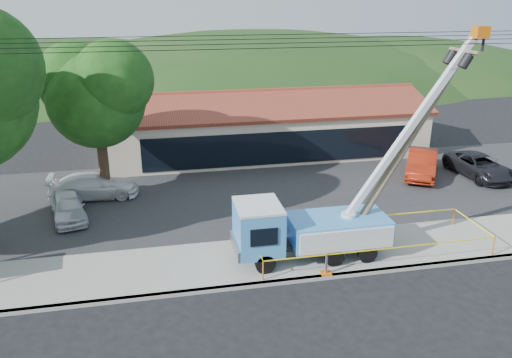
{
  "coord_description": "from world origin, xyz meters",
  "views": [
    {
      "loc": [
        -3.88,
        -14.87,
        11.08
      ],
      "look_at": [
        0.17,
        5.0,
        3.52
      ],
      "focal_mm": 35.0,
      "sensor_mm": 36.0,
      "label": 1
    }
  ],
  "objects_px": {
    "utility_truck": "(308,225)",
    "car_dark": "(477,178)",
    "car_white": "(95,199)",
    "car_silver": "(70,220)",
    "leaning_pole": "(412,136)",
    "car_red": "(420,177)"
  },
  "relations": [
    {
      "from": "leaning_pole",
      "to": "car_dark",
      "type": "relative_size",
      "value": 1.9
    },
    {
      "from": "car_silver",
      "to": "car_dark",
      "type": "relative_size",
      "value": 0.77
    },
    {
      "from": "leaning_pole",
      "to": "car_silver",
      "type": "height_order",
      "value": "leaning_pole"
    },
    {
      "from": "utility_truck",
      "to": "car_red",
      "type": "xyz_separation_m",
      "value": [
        10.23,
        8.69,
        -1.65
      ]
    },
    {
      "from": "leaning_pole",
      "to": "car_silver",
      "type": "bearing_deg",
      "value": 158.1
    },
    {
      "from": "utility_truck",
      "to": "car_white",
      "type": "xyz_separation_m",
      "value": [
        -9.9,
        9.08,
        -1.65
      ]
    },
    {
      "from": "leaning_pole",
      "to": "car_white",
      "type": "height_order",
      "value": "leaning_pole"
    },
    {
      "from": "car_dark",
      "to": "car_white",
      "type": "bearing_deg",
      "value": 174.3
    },
    {
      "from": "utility_truck",
      "to": "car_dark",
      "type": "bearing_deg",
      "value": 29.65
    },
    {
      "from": "utility_truck",
      "to": "leaning_pole",
      "type": "height_order",
      "value": "utility_truck"
    },
    {
      "from": "car_red",
      "to": "car_dark",
      "type": "xyz_separation_m",
      "value": [
        3.53,
        -0.86,
        0.0
      ]
    },
    {
      "from": "leaning_pole",
      "to": "car_silver",
      "type": "distance_m",
      "value": 17.45
    },
    {
      "from": "utility_truck",
      "to": "car_dark",
      "type": "relative_size",
      "value": 2.04
    },
    {
      "from": "utility_truck",
      "to": "car_silver",
      "type": "bearing_deg",
      "value": 149.95
    },
    {
      "from": "car_dark",
      "to": "leaning_pole",
      "type": "bearing_deg",
      "value": -142.96
    },
    {
      "from": "car_white",
      "to": "car_dark",
      "type": "height_order",
      "value": "car_white"
    },
    {
      "from": "car_silver",
      "to": "car_dark",
      "type": "height_order",
      "value": "car_dark"
    },
    {
      "from": "car_dark",
      "to": "utility_truck",
      "type": "bearing_deg",
      "value": -153.03
    },
    {
      "from": "car_silver",
      "to": "car_white",
      "type": "height_order",
      "value": "car_white"
    },
    {
      "from": "utility_truck",
      "to": "car_red",
      "type": "height_order",
      "value": "utility_truck"
    },
    {
      "from": "car_red",
      "to": "car_dark",
      "type": "height_order",
      "value": "car_red"
    },
    {
      "from": "car_white",
      "to": "utility_truck",
      "type": "bearing_deg",
      "value": -132.27
    }
  ]
}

